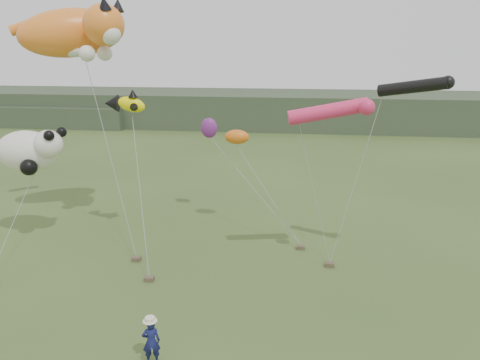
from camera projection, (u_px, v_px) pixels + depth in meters
name	position (u px, v px, depth m)	size (l,w,h in m)	color
ground	(189.00, 334.00, 15.79)	(120.00, 120.00, 0.00)	#385123
headland	(250.00, 109.00, 58.27)	(90.00, 13.00, 4.00)	#2D3D28
festival_attendant	(151.00, 342.00, 14.18)	(0.54, 0.36, 1.49)	#14194D
sandbag_anchors	(186.00, 266.00, 20.56)	(14.25, 5.56, 0.19)	brown
cat_kite	(79.00, 32.00, 22.67)	(6.82, 4.78, 2.98)	orange
fish_kite	(124.00, 103.00, 21.91)	(2.20, 1.44, 1.17)	#FFF504
tube_kites	(366.00, 102.00, 18.48)	(6.40, 2.35, 2.00)	black
panda_kite	(30.00, 151.00, 22.40)	(3.52, 2.28, 2.19)	white
misc_kites	(223.00, 133.00, 24.74)	(2.88, 2.41, 1.11)	orange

